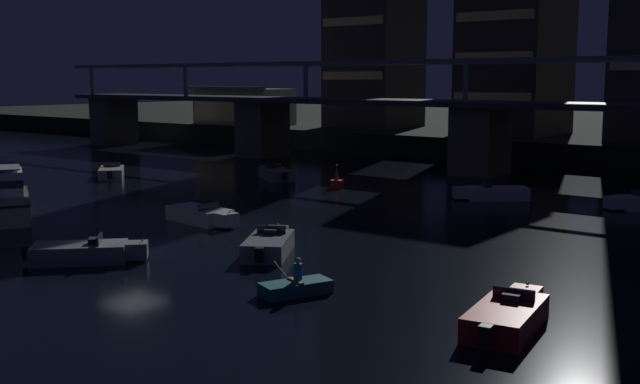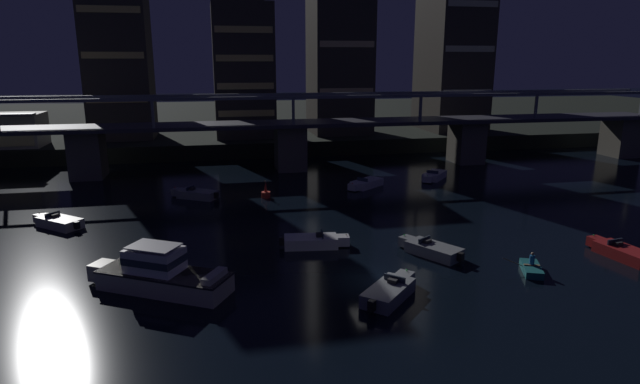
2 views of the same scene
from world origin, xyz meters
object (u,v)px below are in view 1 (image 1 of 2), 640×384
at_px(speedboat_far_center, 202,215).
at_px(channel_buoy, 337,182).
at_px(dinghy_with_paddler, 296,287).
at_px(tower_west_tall, 516,37).
at_px(cabin_cruiser_near_left, 4,198).
at_px(speedboat_mid_center, 269,244).
at_px(speedboat_near_right, 85,253).
at_px(speedboat_mid_left, 494,193).
at_px(river_bridge, 481,124).
at_px(speedboat_near_center, 508,316).
at_px(waterfront_pavilion, 243,106).
at_px(speedboat_far_right, 112,172).
at_px(speedboat_far_left, 276,174).

height_order(speedboat_far_center, channel_buoy, channel_buoy).
xyz_separation_m(speedboat_far_center, dinghy_with_paddler, (13.01, -7.63, -0.14)).
height_order(tower_west_tall, speedboat_far_center, tower_west_tall).
xyz_separation_m(cabin_cruiser_near_left, speedboat_mid_center, (18.38, 2.20, -0.64)).
bearing_deg(speedboat_near_right, dinghy_with_paddler, 9.71).
height_order(speedboat_mid_left, channel_buoy, channel_buoy).
xyz_separation_m(river_bridge, tower_west_tall, (-4.58, 16.87, 7.82)).
distance_m(river_bridge, speedboat_near_right, 38.24).
relative_size(cabin_cruiser_near_left, speedboat_near_right, 2.01).
relative_size(speedboat_near_center, dinghy_with_paddler, 1.85).
distance_m(tower_west_tall, speedboat_far_center, 47.02).
height_order(river_bridge, tower_west_tall, tower_west_tall).
xyz_separation_m(waterfront_pavilion, dinghy_with_paddler, (48.43, -48.20, -4.16)).
height_order(cabin_cruiser_near_left, speedboat_far_right, cabin_cruiser_near_left).
relative_size(speedboat_near_center, channel_buoy, 2.97).
height_order(speedboat_mid_left, speedboat_far_right, same).
bearing_deg(cabin_cruiser_near_left, waterfront_pavilion, 118.40).
height_order(cabin_cruiser_near_left, dinghy_with_paddler, cabin_cruiser_near_left).
bearing_deg(waterfront_pavilion, speedboat_near_right, -52.65).
bearing_deg(waterfront_pavilion, speedboat_mid_center, -45.38).
xyz_separation_m(speedboat_near_center, speedboat_far_left, (-29.69, 22.84, 0.00)).
bearing_deg(channel_buoy, speedboat_mid_left, 11.37).
bearing_deg(speedboat_far_center, speedboat_far_right, 155.70).
relative_size(speedboat_near_center, speedboat_near_right, 1.18).
bearing_deg(speedboat_near_right, tower_west_tall, 94.97).
bearing_deg(speedboat_mid_left, speedboat_mid_center, -93.38).
relative_size(channel_buoy, dinghy_with_paddler, 0.62).
xyz_separation_m(cabin_cruiser_near_left, speedboat_mid_left, (19.60, 22.85, -0.64)).
bearing_deg(speedboat_far_right, speedboat_far_center, -24.30).
height_order(cabin_cruiser_near_left, channel_buoy, cabin_cruiser_near_left).
height_order(speedboat_mid_center, speedboat_far_center, same).
height_order(tower_west_tall, speedboat_mid_center, tower_west_tall).
bearing_deg(tower_west_tall, river_bridge, -74.80).
distance_m(tower_west_tall, cabin_cruiser_near_left, 52.88).
bearing_deg(speedboat_mid_left, cabin_cruiser_near_left, -130.63).
xyz_separation_m(channel_buoy, dinghy_with_paddler, (15.03, -22.71, -0.20)).
relative_size(river_bridge, speedboat_far_right, 22.33).
bearing_deg(river_bridge, speedboat_mid_center, -80.46).
bearing_deg(speedboat_near_center, speedboat_near_right, -170.91).
distance_m(river_bridge, waterfront_pavilion, 39.76).
xyz_separation_m(tower_west_tall, speedboat_far_right, (-17.86, -36.53, -11.57)).
distance_m(speedboat_mid_center, dinghy_with_paddler, 6.70).
xyz_separation_m(waterfront_pavilion, speedboat_mid_left, (44.53, -23.25, -4.02)).
relative_size(speedboat_mid_left, channel_buoy, 2.63).
bearing_deg(river_bridge, tower_west_tall, 105.20).
bearing_deg(dinghy_with_paddler, tower_west_tall, 105.84).
xyz_separation_m(cabin_cruiser_near_left, speedboat_far_left, (1.56, 21.86, -0.64)).
relative_size(speedboat_mid_center, speedboat_far_center, 0.92).
relative_size(river_bridge, dinghy_with_paddler, 36.14).
bearing_deg(channel_buoy, dinghy_with_paddler, -56.51).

